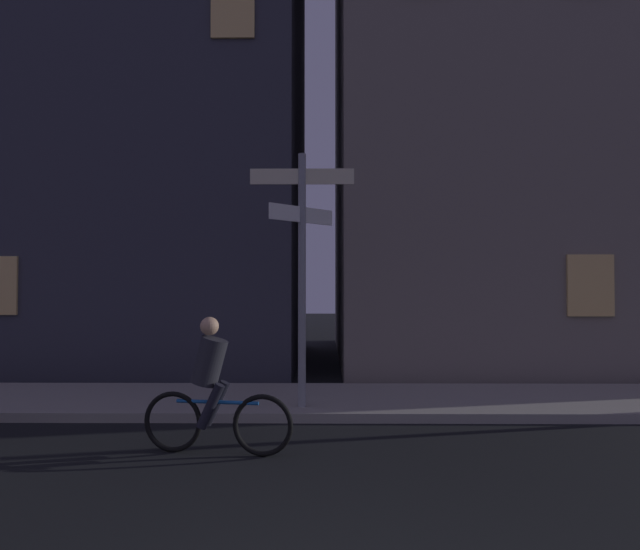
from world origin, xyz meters
TOP-DOWN VIEW (x-y plane):
  - sidewalk_kerb at (0.00, 6.60)m, footprint 40.00×2.60m
  - signpost at (-0.49, 5.79)m, footprint 1.60×0.94m
  - cyclist at (-1.45, 3.80)m, footprint 1.81×0.38m

SIDE VIEW (x-z plane):
  - sidewalk_kerb at x=0.00m, z-range 0.00..0.14m
  - cyclist at x=-1.45m, z-range -0.06..1.55m
  - signpost at x=-0.49m, z-range 0.50..4.38m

